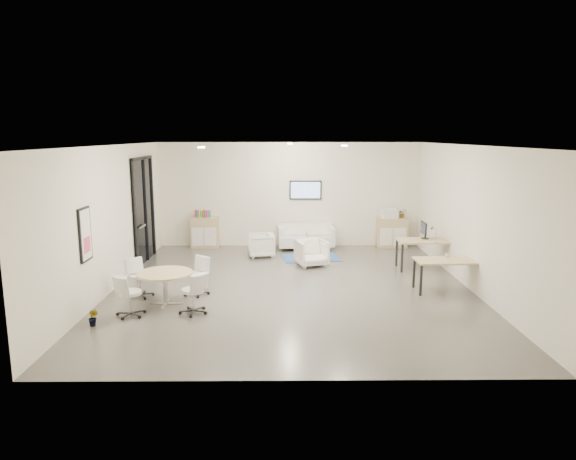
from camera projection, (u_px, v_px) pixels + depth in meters
The scene contains 21 objects.
room_shell at pixel (292, 218), 11.38m from camera, with size 9.60×10.60×4.80m.
glass_door at pixel (144, 207), 13.83m from camera, with size 0.09×1.90×2.85m.
artwork at pixel (85, 235), 9.78m from camera, with size 0.05×0.54×1.04m.
wall_tv at pixel (305, 190), 15.75m from camera, with size 0.98×0.06×0.58m.
ceiling_spots at pixel (283, 145), 11.91m from camera, with size 3.14×4.14×0.03m.
sideboard_left at pixel (205, 232), 15.75m from camera, with size 0.83×0.43×0.93m.
sideboard_right at pixel (392, 233), 15.81m from camera, with size 0.91×0.44×0.91m.
books at pixel (203, 214), 15.65m from camera, with size 0.48×0.14×0.22m.
printer at pixel (389, 213), 15.70m from camera, with size 0.51×0.44×0.33m.
loveseat at pixel (306, 237), 15.63m from camera, with size 1.72×0.94×0.63m.
blue_rug at pixel (311, 258), 14.47m from camera, with size 1.59×1.06×0.01m, color #2D528C.
armchair_left at pixel (261, 244), 14.58m from camera, with size 0.70×0.66×0.72m, color white.
armchair_right at pixel (312, 252), 13.54m from camera, with size 0.75×0.70×0.77m, color white.
desk_rear at pixel (426, 243), 13.15m from camera, with size 1.48×0.75×0.77m.
desk_front at pixel (447, 263), 11.26m from camera, with size 1.41×0.75×0.72m.
monitor at pixel (424, 230), 13.24m from camera, with size 0.20×0.50×0.44m.
round_table at pixel (165, 276), 10.40m from camera, with size 1.12×1.12×0.68m.
meeting_chairs at pixel (165, 285), 10.43m from camera, with size 2.13×2.13×0.82m.
plant_cabinet at pixel (402, 214), 15.71m from camera, with size 0.25×0.28×0.22m, color #3F7F3F.
plant_floor at pixel (94, 322), 9.30m from camera, with size 0.18×0.33×0.14m, color #3F7F3F.
cup at pixel (447, 255), 11.47m from camera, with size 0.11×0.09×0.11m, color white.
Camera 1 is at (-0.19, -11.24, 3.42)m, focal length 32.00 mm.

